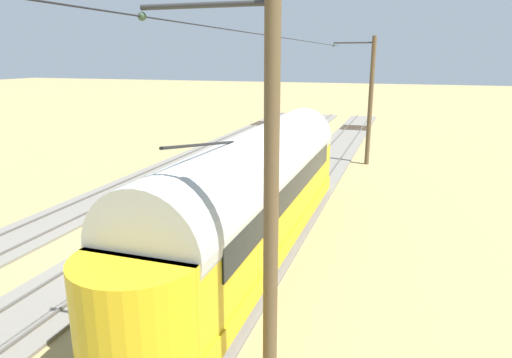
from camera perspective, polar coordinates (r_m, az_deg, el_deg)
ground_plane at (r=17.36m, az=-14.95°, el=-7.94°), size 220.00×220.00×0.00m
track_streetcar_siding at (r=15.75m, az=-0.47°, el=-9.62°), size 2.80×80.00×0.18m
track_adjacent_siding at (r=17.58m, az=-14.40°, el=-7.42°), size 2.80×80.00×0.18m
track_third_siding at (r=20.23m, az=-25.10°, el=-5.40°), size 2.80×80.00×0.18m
vintage_streetcar at (r=15.44m, az=0.14°, el=-1.39°), size 2.65×17.19×4.73m
catenary_pole_foreground at (r=29.32m, az=14.11°, el=9.68°), size 2.66×0.28×7.89m
catenary_pole_mid_near at (r=8.22m, az=1.51°, el=-2.92°), size 2.66×0.28×7.89m
overhead_wire_run at (r=9.40m, az=-11.59°, el=19.12°), size 2.45×47.30×0.18m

